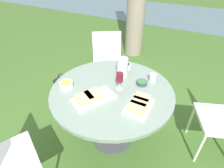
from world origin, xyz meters
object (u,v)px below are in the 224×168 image
Objects in this scene: water_pitcher at (122,68)px; chair_near_left at (107,57)px; wine_glass at (120,78)px; handbag at (64,87)px; dining_table at (112,98)px.

chair_near_left is at bearing 131.92° from water_pitcher.
wine_glass reaches higher than handbag.
chair_near_left is at bearing 127.54° from wine_glass.
wine_glass is (0.06, 0.03, 0.24)m from dining_table.
dining_table is at bearing -56.14° from chair_near_left.
water_pitcher reaches higher than wine_glass.
handbag is at bearing 174.25° from water_pitcher.
chair_near_left reaches higher than handbag.
dining_table is 6.56× the size of wine_glass.
chair_near_left is 0.94m from water_pitcher.
water_pitcher reaches higher than handbag.
water_pitcher is at bearing 94.86° from dining_table.
water_pitcher is 0.24m from wine_glass.
dining_table is 0.34m from water_pitcher.
dining_table is at bearing -85.14° from water_pitcher.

